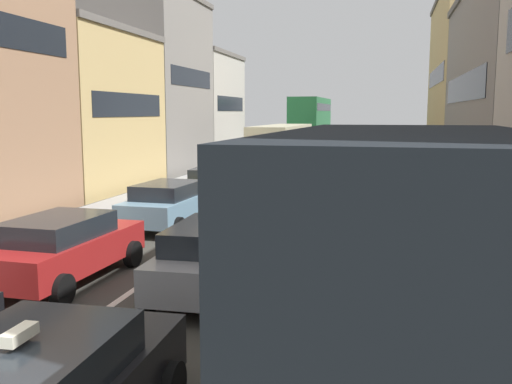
# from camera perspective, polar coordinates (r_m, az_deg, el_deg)

# --- Properties ---
(sidewalk_left) EXTENTS (2.60, 64.00, 0.14)m
(sidewalk_left) POSITION_cam_1_polar(r_m,az_deg,el_deg) (25.25, -10.70, -0.46)
(sidewalk_left) COLOR #999999
(sidewalk_left) RESTS_ON ground
(lane_stripe_left) EXTENTS (0.16, 60.00, 0.01)m
(lane_stripe_left) POSITION_cam_1_polar(r_m,az_deg,el_deg) (23.69, 0.43, -1.04)
(lane_stripe_left) COLOR silver
(lane_stripe_left) RESTS_ON ground
(lane_stripe_right) EXTENTS (0.16, 60.00, 0.01)m
(lane_stripe_right) POSITION_cam_1_polar(r_m,az_deg,el_deg) (23.18, 8.66, -1.33)
(lane_stripe_right) COLOR silver
(lane_stripe_right) RESTS_ON ground
(building_row_left) EXTENTS (7.20, 43.90, 13.77)m
(building_row_left) POSITION_cam_1_polar(r_m,az_deg,el_deg) (27.65, -21.26, 11.18)
(building_row_left) COLOR #936B5B
(building_row_left) RESTS_ON ground
(removalist_box_truck) EXTENTS (2.82, 7.74, 3.58)m
(removalist_box_truck) POSITION_cam_1_polar(r_m,az_deg,el_deg) (6.83, 14.67, -7.35)
(removalist_box_truck) COLOR #B7B29E
(removalist_box_truck) RESTS_ON ground
(sedan_centre_lane_second) EXTENTS (2.13, 4.34, 1.49)m
(sedan_centre_lane_second) POSITION_cam_1_polar(r_m,az_deg,el_deg) (11.83, -4.06, -6.44)
(sedan_centre_lane_second) COLOR gray
(sedan_centre_lane_second) RESTS_ON ground
(wagon_left_lane_second) EXTENTS (2.18, 4.36, 1.49)m
(wagon_left_lane_second) POSITION_cam_1_polar(r_m,az_deg,el_deg) (13.28, -19.02, -5.25)
(wagon_left_lane_second) COLOR #A51E1E
(wagon_left_lane_second) RESTS_ON ground
(hatchback_centre_lane_third) EXTENTS (2.26, 4.40, 1.49)m
(hatchback_centre_lane_third) POSITION_cam_1_polar(r_m,az_deg,el_deg) (17.38, 1.27, -1.74)
(hatchback_centre_lane_third) COLOR #194C8C
(hatchback_centre_lane_third) RESTS_ON ground
(sedan_left_lane_third) EXTENTS (2.22, 4.38, 1.49)m
(sedan_left_lane_third) POSITION_cam_1_polar(r_m,az_deg,el_deg) (18.69, -8.77, -1.14)
(sedan_left_lane_third) COLOR #759EB7
(sedan_left_lane_third) RESTS_ON ground
(coupe_centre_lane_fourth) EXTENTS (2.09, 4.31, 1.49)m
(coupe_centre_lane_fourth) POSITION_cam_1_polar(r_m,az_deg,el_deg) (23.10, 4.06, 0.69)
(coupe_centre_lane_fourth) COLOR beige
(coupe_centre_lane_fourth) RESTS_ON ground
(sedan_left_lane_fourth) EXTENTS (2.27, 4.40, 1.49)m
(sedan_left_lane_fourth) POSITION_cam_1_polar(r_m,az_deg,el_deg) (23.60, -4.18, 0.85)
(sedan_left_lane_fourth) COLOR #B29319
(sedan_left_lane_fourth) RESTS_ON ground
(sedan_centre_lane_fifth) EXTENTS (2.27, 4.40, 1.49)m
(sedan_centre_lane_fifth) POSITION_cam_1_polar(r_m,az_deg,el_deg) (28.99, 6.10, 2.17)
(sedan_centre_lane_fifth) COLOR #19592D
(sedan_centre_lane_fifth) RESTS_ON ground
(sedan_left_lane_fifth) EXTENTS (2.25, 4.39, 1.49)m
(sedan_left_lane_fifth) POSITION_cam_1_polar(r_m,az_deg,el_deg) (29.84, 0.12, 2.38)
(sedan_left_lane_fifth) COLOR silver
(sedan_left_lane_fifth) RESTS_ON ground
(sedan_right_lane_behind_truck) EXTENTS (2.25, 4.39, 1.49)m
(sedan_right_lane_behind_truck) POSITION_cam_1_polar(r_m,az_deg,el_deg) (13.86, 12.80, -4.47)
(sedan_right_lane_behind_truck) COLOR black
(sedan_right_lane_behind_truck) RESTS_ON ground
(bus_mid_queue_primary) EXTENTS (2.89, 10.53, 2.90)m
(bus_mid_queue_primary) POSITION_cam_1_polar(r_m,az_deg,el_deg) (38.12, 2.65, 5.06)
(bus_mid_queue_primary) COLOR #BFB793
(bus_mid_queue_primary) RESTS_ON ground
(bus_far_queue_secondary) EXTENTS (2.89, 10.53, 5.06)m
(bus_far_queue_secondary) POSITION_cam_1_polar(r_m,az_deg,el_deg) (52.39, 5.56, 7.03)
(bus_far_queue_secondary) COLOR #1E6033
(bus_far_queue_secondary) RESTS_ON ground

